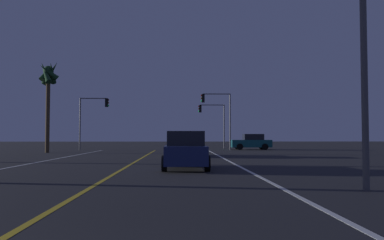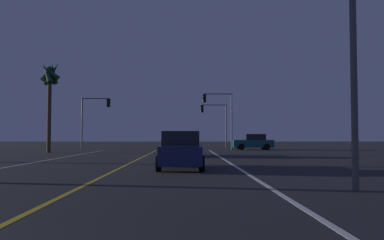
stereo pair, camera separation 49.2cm
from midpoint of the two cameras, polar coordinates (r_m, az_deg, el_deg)
name	(u,v)px [view 2 (the right image)]	position (r m, az deg, el deg)	size (l,w,h in m)	color
lane_edge_right	(238,168)	(18.13, 7.61, -7.06)	(0.16, 43.92, 0.01)	silver
lane_edge_left	(1,168)	(19.76, -25.86, -6.46)	(0.16, 43.92, 0.01)	silver
lane_center_divider	(120,168)	(18.15, -9.87, -7.04)	(0.16, 43.92, 0.01)	gold
car_ahead_far	(182,145)	(28.27, -0.99, -3.73)	(2.02, 4.30, 1.70)	black
car_lead_same_lane	(181,151)	(17.36, -0.87, -4.59)	(2.02, 4.30, 1.70)	black
car_crossing_side	(253,142)	(42.16, 9.41, -3.26)	(4.30, 2.02, 1.70)	black
traffic_light_near_right	(218,108)	(40.60, 4.25, 1.75)	(3.17, 0.36, 5.98)	#4C4C51
traffic_light_near_left	(96,111)	(41.46, -13.78, 1.24)	(3.07, 0.36, 5.47)	#4C4C51
traffic_light_far_right	(214,116)	(46.03, 3.53, 0.65)	(3.19, 0.36, 5.26)	#4C4C51
street_lamp_right_near	(337,4)	(11.79, 21.86, 15.67)	(2.01, 0.44, 8.09)	#4C4C51
palm_tree_left_far	(50,80)	(36.69, -20.00, 5.58)	(2.18, 2.11, 8.25)	#473826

